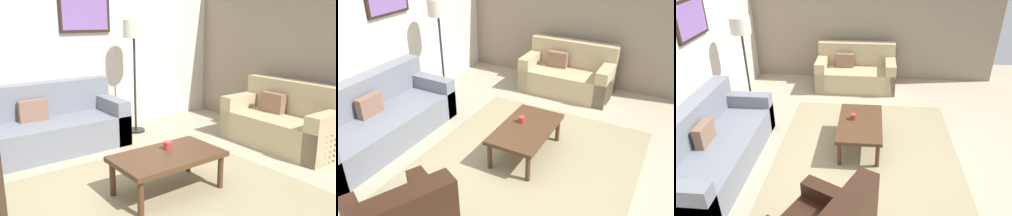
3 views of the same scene
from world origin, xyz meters
TOP-DOWN VIEW (x-y plane):
  - ground_plane at (0.00, 0.00)m, footprint 8.00×8.00m
  - rear_partition at (0.00, 2.60)m, footprint 6.00×0.12m
  - stone_feature_panel at (3.00, 0.00)m, footprint 0.12×5.20m
  - area_rug at (0.00, 0.00)m, footprint 3.19×2.62m
  - couch_main at (-0.42, 2.10)m, footprint 2.28×0.90m
  - couch_loveseat at (2.48, 0.30)m, footprint 0.83×1.58m
  - coffee_table at (0.28, 0.12)m, footprint 1.10×0.64m
  - cup at (0.36, 0.22)m, footprint 0.09×0.09m
  - lamp_standing at (1.10, 2.06)m, footprint 0.32×0.32m

SIDE VIEW (x-z plane):
  - ground_plane at x=0.00m, z-range 0.00..0.00m
  - area_rug at x=0.00m, z-range 0.00..0.01m
  - couch_main at x=-0.42m, z-range -0.14..0.74m
  - couch_loveseat at x=2.48m, z-range -0.14..0.74m
  - coffee_table at x=0.28m, z-range 0.15..0.56m
  - cup at x=0.36m, z-range 0.41..0.49m
  - rear_partition at x=0.00m, z-range 0.00..2.80m
  - stone_feature_panel at x=3.00m, z-range 0.00..2.80m
  - lamp_standing at x=1.10m, z-range 0.55..2.26m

